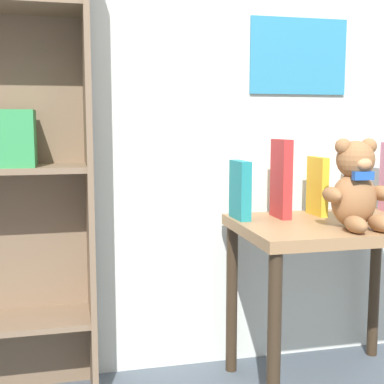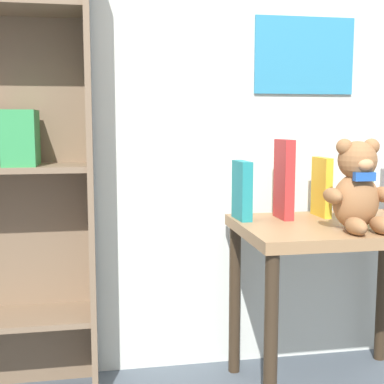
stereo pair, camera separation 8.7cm
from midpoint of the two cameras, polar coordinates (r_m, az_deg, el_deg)
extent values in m
cube|color=silver|center=(2.02, 7.64, 17.79)|extent=(4.80, 0.06, 2.50)
cube|color=teal|center=(2.00, 10.06, 14.07)|extent=(0.37, 0.01, 0.27)
cube|color=#7F664C|center=(1.70, -12.41, 2.57)|extent=(0.02, 0.24, 1.49)
cube|color=#7F664C|center=(1.82, -20.95, 2.57)|extent=(0.56, 0.02, 1.49)
cube|color=#7F664C|center=(1.82, -20.68, -12.88)|extent=(0.52, 0.22, 0.02)
cube|color=#33934C|center=(1.69, -19.46, 5.44)|extent=(0.10, 0.16, 0.17)
cube|color=#9E754C|center=(1.78, 13.60, -3.67)|extent=(0.62, 0.45, 0.04)
cylinder|color=#37291A|center=(1.58, 7.11, -15.76)|extent=(0.04, 0.04, 0.53)
cylinder|color=#37291A|center=(1.93, 2.94, -11.32)|extent=(0.04, 0.04, 0.53)
cylinder|color=#37291A|center=(2.15, 17.78, -9.68)|extent=(0.04, 0.04, 0.53)
ellipsoid|color=#99663D|center=(1.68, 15.47, -0.85)|extent=(0.14, 0.11, 0.17)
sphere|color=#99663D|center=(1.67, 15.62, 3.35)|extent=(0.11, 0.11, 0.11)
sphere|color=#99663D|center=(1.65, 14.35, 4.73)|extent=(0.05, 0.05, 0.05)
sphere|color=#99663D|center=(1.69, 16.94, 4.71)|extent=(0.05, 0.05, 0.05)
ellipsoid|color=tan|center=(1.63, 16.43, 2.91)|extent=(0.05, 0.03, 0.03)
ellipsoid|color=#99663D|center=(1.63, 13.26, -0.29)|extent=(0.05, 0.09, 0.05)
ellipsoid|color=#99663D|center=(1.71, 18.07, -0.12)|extent=(0.05, 0.09, 0.05)
ellipsoid|color=#99663D|center=(1.60, 15.58, -3.37)|extent=(0.05, 0.10, 0.05)
ellipsoid|color=#99663D|center=(1.64, 17.96, -3.21)|extent=(0.05, 0.10, 0.05)
cube|color=#2356B2|center=(1.63, 16.34, 1.67)|extent=(0.06, 0.02, 0.03)
cube|color=teal|center=(1.76, 3.74, 0.21)|extent=(0.04, 0.12, 0.19)
cube|color=red|center=(1.80, 8.12, 1.40)|extent=(0.03, 0.11, 0.26)
cube|color=gold|center=(1.87, 11.93, 0.61)|extent=(0.03, 0.11, 0.20)
cube|color=#33934C|center=(1.92, 16.06, 1.35)|extent=(0.03, 0.10, 0.25)
camera|label=1|loc=(0.04, -91.52, -0.20)|focal=50.00mm
camera|label=2|loc=(0.04, 88.48, 0.20)|focal=50.00mm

